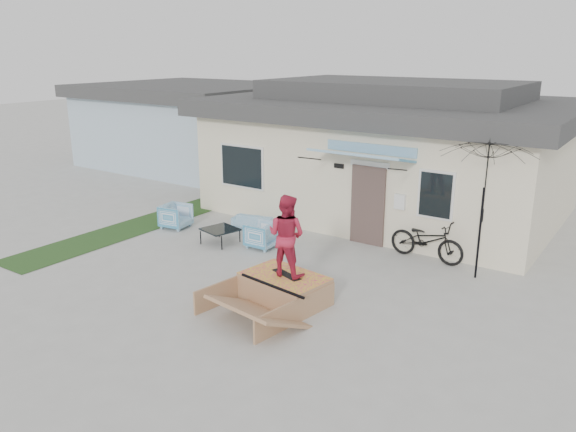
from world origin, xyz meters
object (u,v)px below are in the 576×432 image
Objects in this scene: armchair_right at (262,234)px; coffee_table at (220,236)px; skater at (286,234)px; skate_ramp at (285,289)px; loveseat at (257,219)px; patio_umbrella at (483,203)px; skateboard at (286,274)px; armchair_left at (176,215)px; bicycle at (427,236)px.

armchair_right is 0.90× the size of coffee_table.
skate_ramp is at bearing 77.79° from skater.
armchair_right is 0.44× the size of skater.
patio_umbrella reaches higher than loveseat.
skateboard is at bearing -129.69° from patio_umbrella.
armchair_right is at bearing -48.10° from skater.
coffee_table is 1.06× the size of skateboard.
armchair_left reaches higher than coffee_table.
bicycle is (6.92, 1.63, 0.23)m from armchair_left.
loveseat reaches higher than coffee_table.
coffee_table is at bearing 158.49° from skate_ramp.
skateboard is at bearing 163.65° from bicycle.
armchair_left is 7.12m from bicycle.
patio_umbrella is at bearing -103.77° from bicycle.
skate_ramp is at bearing -29.82° from coffee_table.
loveseat is at bearing -139.60° from armchair_right.
skateboard reaches higher than skate_ramp.
patio_umbrella is (6.32, -0.13, 1.47)m from loveseat.
bicycle is 0.85× the size of patio_umbrella.
coffee_table is 0.36× the size of patio_umbrella.
bicycle is (3.86, 1.56, 0.24)m from armchair_right.
loveseat is 0.65× the size of skate_ramp.
armchair_left is 5.90m from skate_ramp.
loveseat is at bearing 178.80° from patio_umbrella.
armchair_left is 0.46× the size of skater.
coffee_table is 4.18m from skater.
loveseat is at bearing -65.41° from armchair_left.
patio_umbrella is at bearing 13.24° from coffee_table.
skate_ramp is (3.48, -1.99, 0.08)m from coffee_table.
armchair_right is 1.18m from coffee_table.
skater is (2.38, -2.31, 1.07)m from armchair_right.
armchair_right is 3.49m from skater.
bicycle is 0.86× the size of skate_ramp.
skateboard reaches higher than coffee_table.
loveseat is 1.87× the size of skateboard.
skater is at bearing 44.70° from armchair_right.
loveseat is 0.75× the size of bicycle.
skateboard is at bearing 121.02° from loveseat.
armchair_left is 0.99× the size of skateboard.
patio_umbrella is 1.35× the size of skater.
skater is at bearing 0.00° from skateboard.
skateboard is (2.38, -2.31, 0.21)m from armchair_right.
skateboard is at bearing -29.07° from coffee_table.
coffee_table is 4.01m from skate_ramp.
skateboard is 0.86m from skater.
patio_umbrella is (5.22, 1.11, 1.38)m from armchair_right.
bicycle reaches higher than loveseat.
bicycle is at bearing 110.91° from armchair_right.
armchair_left is 0.40× the size of bicycle.
loveseat is 1.94× the size of armchair_right.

